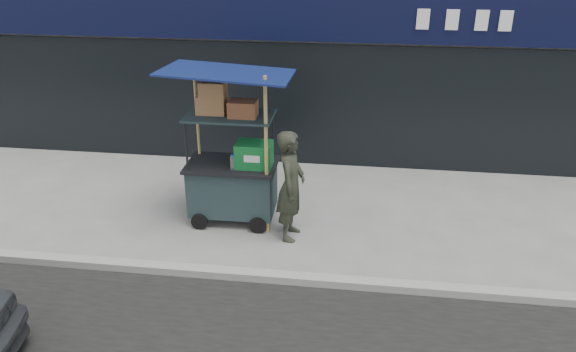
# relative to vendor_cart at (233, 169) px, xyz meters

# --- Properties ---
(ground) EXTENTS (80.00, 80.00, 0.00)m
(ground) POSITION_rel_vendor_cart_xyz_m (0.75, -1.44, -0.90)
(ground) COLOR slate
(ground) RESTS_ON ground
(curb) EXTENTS (80.00, 0.18, 0.12)m
(curb) POSITION_rel_vendor_cart_xyz_m (0.75, -1.64, -0.84)
(curb) COLOR gray
(curb) RESTS_ON ground
(vendor_cart) EXTENTS (1.90, 1.34, 2.56)m
(vendor_cart) POSITION_rel_vendor_cart_xyz_m (0.00, 0.00, 0.00)
(vendor_cart) COLOR black
(vendor_cart) RESTS_ON ground
(vendor_man) EXTENTS (0.47, 0.66, 1.74)m
(vendor_man) POSITION_rel_vendor_cart_xyz_m (0.98, -0.42, -0.03)
(vendor_man) COLOR #272A1F
(vendor_man) RESTS_ON ground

